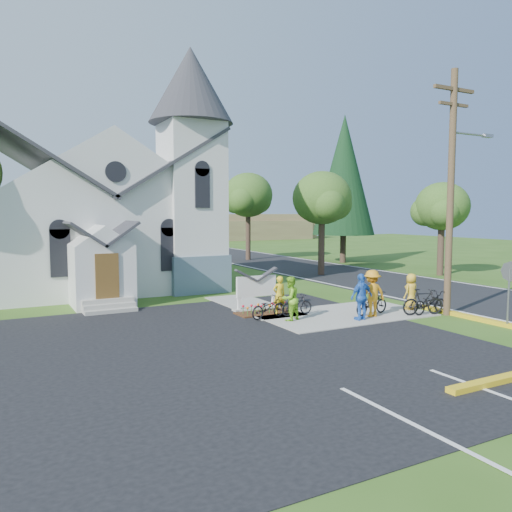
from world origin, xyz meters
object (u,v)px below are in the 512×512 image
cyclist_4 (411,291)px  cyclist_3 (372,293)px  cyclist_0 (279,295)px  cyclist_1 (290,298)px  bike_1 (297,305)px  bike_3 (423,302)px  bike_4 (430,303)px  bike_2 (371,303)px  bike_0 (268,307)px  utility_pole (452,184)px  stop_sign (510,280)px  church_sign (256,287)px  cyclist_2 (361,297)px

cyclist_4 → cyclist_3: bearing=-1.7°
cyclist_0 → cyclist_1: (-0.26, -1.27, 0.07)m
cyclist_0 → bike_1: (0.49, -0.60, -0.35)m
bike_3 → bike_4: bike_3 is taller
bike_2 → cyclist_4: 2.26m
bike_0 → bike_3: 6.42m
utility_pole → stop_sign: bearing=-88.5°
cyclist_0 → bike_0: 1.03m
cyclist_4 → cyclist_0: bearing=-27.9°
cyclist_3 → bike_3: bearing=164.4°
church_sign → bike_4: bearing=-37.0°
bike_0 → bike_2: bearing=-119.1°
cyclist_2 → bike_3: 2.92m
bike_0 → bike_1: 1.31m
cyclist_2 → cyclist_4: cyclist_2 is taller
stop_sign → bike_1: 8.03m
church_sign → cyclist_0: bearing=-77.7°
stop_sign → bike_2: size_ratio=1.38×
cyclist_1 → bike_4: bearing=146.0°
bike_1 → bike_3: bike_3 is taller
bike_0 → bike_1: (1.30, -0.07, 0.01)m
bike_4 → bike_0: bearing=68.2°
bike_0 → cyclist_3: (3.88, -1.67, 0.51)m
bike_1 → cyclist_2: bearing=-138.5°
cyclist_1 → stop_sign: bearing=126.8°
cyclist_2 → bike_4: bearing=167.4°
cyclist_1 → cyclist_0: bearing=-119.3°
cyclist_2 → cyclist_3: size_ratio=0.97×
bike_4 → cyclist_1: bearing=72.9°
bike_1 → cyclist_4: (5.07, -1.27, 0.35)m
church_sign → bike_0: bearing=-104.3°
cyclist_0 → cyclist_3: 3.78m
utility_pole → cyclist_2: 6.01m
stop_sign → cyclist_2: (-4.05, 3.45, -0.81)m
cyclist_1 → bike_3: bearing=144.9°
stop_sign → cyclist_4: stop_sign is taller
bike_2 → bike_4: bike_4 is taller
bike_1 → bike_4: 5.56m
stop_sign → cyclist_3: stop_sign is taller
church_sign → cyclist_2: bearing=-56.9°
bike_2 → bike_4: (2.19, -1.07, 0.01)m
cyclist_2 → bike_4: 3.31m
cyclist_0 → church_sign: bearing=-76.8°
cyclist_1 → cyclist_3: cyclist_3 is taller
bike_0 → bike_2: bike_2 is taller
bike_0 → bike_3: size_ratio=0.91×
utility_pole → bike_1: (-5.76, 2.66, -4.91)m
cyclist_0 → bike_2: cyclist_0 is taller
church_sign → bike_4: church_sign is taller
bike_1 → bike_4: bike_4 is taller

